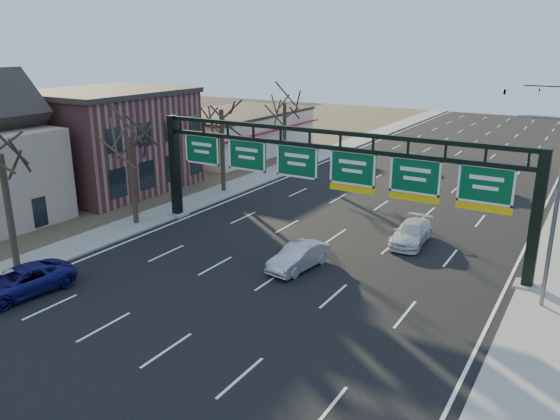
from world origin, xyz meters
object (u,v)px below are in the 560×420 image
Objects in this scene: car_blue_suv at (21,281)px; car_white_wagon at (411,233)px; car_silver_sedan at (299,257)px; sign_gantry at (326,173)px.

car_white_wagon is (14.20, 16.99, -0.03)m from car_blue_suv.
car_silver_sedan is (10.16, 9.93, -0.00)m from car_blue_suv.
car_silver_sedan is 0.92× the size of car_white_wagon.
sign_gantry reaches higher than car_blue_suv.
car_white_wagon is at bearing 68.13° from car_silver_sedan.
car_blue_suv reaches higher than car_silver_sedan.
car_blue_suv is 22.14m from car_white_wagon.
car_white_wagon is (4.04, 7.06, -0.03)m from car_silver_sedan.
car_silver_sedan is (0.35, -3.89, -3.93)m from sign_gantry.
car_silver_sedan reaches higher than car_white_wagon.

